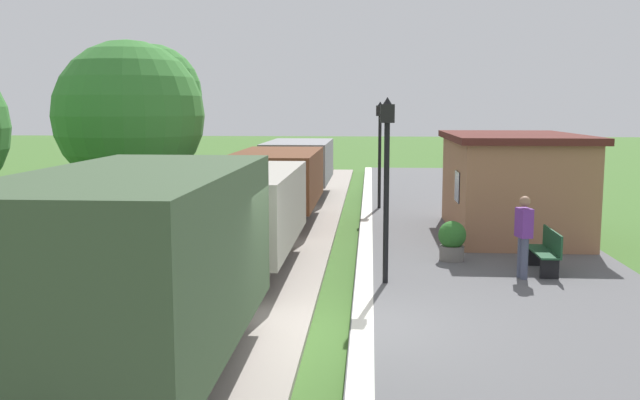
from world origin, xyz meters
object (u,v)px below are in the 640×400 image
at_px(potted_planter, 452,240).
at_px(tree_field_distant, 151,95).
at_px(freight_train, 257,196).
at_px(tree_field_left, 132,112).
at_px(lamp_post_near, 387,156).
at_px(station_hut, 511,184).
at_px(tree_trackside_far, 129,116).
at_px(bench_near_hut, 546,250).
at_px(lamp_post_far, 380,135).
at_px(person_waiting, 524,234).

height_order(potted_planter, tree_field_distant, tree_field_distant).
relative_size(freight_train, tree_field_left, 4.38).
height_order(lamp_post_near, tree_field_left, tree_field_left).
bearing_deg(potted_planter, lamp_post_near, -125.57).
bearing_deg(station_hut, tree_trackside_far, 177.96).
height_order(bench_near_hut, lamp_post_far, lamp_post_far).
bearing_deg(bench_near_hut, lamp_post_far, 110.18).
height_order(station_hut, lamp_post_far, lamp_post_far).
relative_size(freight_train, lamp_post_far, 7.03).
distance_m(bench_near_hut, lamp_post_far, 10.20).
bearing_deg(freight_train, potted_planter, -19.75).
bearing_deg(lamp_post_near, station_hut, 58.39).
xyz_separation_m(freight_train, station_hut, (6.80, 1.90, 0.17)).
xyz_separation_m(station_hut, tree_field_distant, (-14.02, 12.36, 2.67)).
distance_m(freight_train, lamp_post_far, 7.49).
bearing_deg(tree_field_distant, potted_planter, -53.05).
relative_size(freight_train, bench_near_hut, 17.33).
distance_m(station_hut, tree_field_left, 13.98).
distance_m(station_hut, tree_trackside_far, 11.06).
height_order(bench_near_hut, lamp_post_near, lamp_post_near).
xyz_separation_m(station_hut, lamp_post_near, (-3.58, -5.81, 1.15)).
bearing_deg(freight_train, lamp_post_far, 64.08).
distance_m(lamp_post_far, tree_field_distant, 13.02).
xyz_separation_m(tree_trackside_far, tree_field_left, (-1.74, 5.27, 0.07)).
xyz_separation_m(lamp_post_near, tree_field_left, (-9.06, 11.47, 0.78)).
relative_size(person_waiting, tree_field_distant, 0.26).
bearing_deg(person_waiting, bench_near_hut, -149.79).
distance_m(freight_train, person_waiting, 6.91).
distance_m(lamp_post_near, tree_field_left, 14.64).
distance_m(tree_trackside_far, tree_field_left, 5.55).
distance_m(bench_near_hut, potted_planter, 2.13).
height_order(person_waiting, tree_field_left, tree_field_left).
relative_size(station_hut, bench_near_hut, 3.87).
relative_size(station_hut, tree_trackside_far, 1.02).
distance_m(freight_train, tree_field_distant, 16.23).
distance_m(bench_near_hut, tree_field_distant, 22.24).
distance_m(bench_near_hut, tree_field_left, 16.45).
relative_size(lamp_post_far, tree_field_distant, 0.56).
relative_size(freight_train, station_hut, 4.48).
bearing_deg(bench_near_hut, freight_train, 157.64).
bearing_deg(tree_trackside_far, person_waiting, -28.96).
height_order(station_hut, person_waiting, station_hut).
relative_size(station_hut, person_waiting, 3.39).
xyz_separation_m(potted_planter, lamp_post_far, (-1.57, 8.35, 2.08)).
bearing_deg(station_hut, tree_field_left, 155.88).
bearing_deg(bench_near_hut, tree_field_distant, 129.26).
relative_size(lamp_post_near, tree_trackside_far, 0.65).
height_order(station_hut, tree_trackside_far, tree_trackside_far).
xyz_separation_m(station_hut, lamp_post_far, (-3.58, 4.73, 1.15)).
bearing_deg(potted_planter, bench_near_hut, -28.60).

